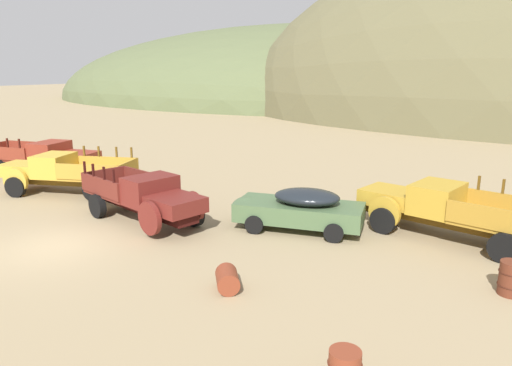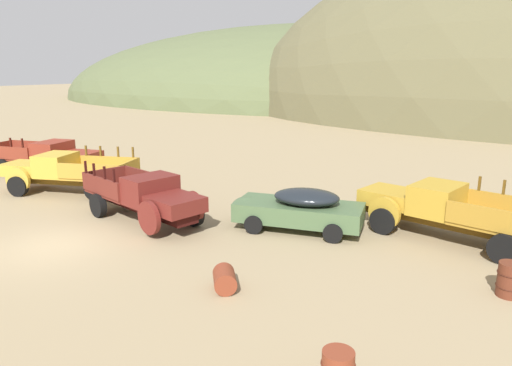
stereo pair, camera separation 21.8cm
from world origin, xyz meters
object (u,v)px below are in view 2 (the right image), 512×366
Objects in this scene: car_weathered_green at (295,208)px; truck_mustard at (440,209)px; truck_oxblood at (150,198)px; truck_rust_red at (52,157)px; oil_drum_by_truck at (510,280)px; oil_drum_tipped at (225,279)px; truck_faded_yellow at (60,172)px.

truck_mustard is (4.77, 1.73, 0.20)m from car_weathered_green.
truck_oxblood is at bearing 34.26° from truck_mustard.
truck_oxblood is (10.63, -3.93, 0.00)m from truck_rust_red.
oil_drum_by_truck is 7.47m from oil_drum_tipped.
truck_rust_red and truck_oxblood have the same top height.
truck_oxblood is 5.57m from car_weathered_green.
car_weathered_green reaches higher than oil_drum_by_truck.
truck_rust_red is 23.25m from oil_drum_by_truck.
oil_drum_tipped is (-6.69, -3.32, -0.15)m from oil_drum_by_truck.
truck_mustard is at bearing 58.51° from oil_drum_tipped.
truck_rust_red is at bearing 170.14° from oil_drum_by_truck.
truck_rust_red is 4.49m from truck_faded_yellow.
truck_faded_yellow is at bearing 158.83° from oil_drum_tipped.
car_weathered_green is at bearing 33.46° from truck_mustard.
car_weathered_green is 5.61× the size of oil_drum_by_truck.
car_weathered_green is at bearing 164.81° from truck_faded_yellow.
truck_faded_yellow is 16.99m from truck_mustard.
oil_drum_by_truck is at bearing 134.74° from truck_mustard.
oil_drum_tipped is at bearing 72.00° from truck_mustard.
car_weathered_green is at bearing 94.20° from oil_drum_tipped.
truck_rust_red is 15.92m from car_weathered_green.
truck_rust_red and truck_mustard have the same top height.
truck_rust_red is at bearing 175.23° from truck_oxblood.
truck_oxblood reaches higher than oil_drum_tipped.
truck_oxblood reaches higher than car_weathered_green.
truck_oxblood is 1.21× the size of car_weathered_green.
truck_mustard is 4.51m from oil_drum_by_truck.
car_weathered_green is 0.75× the size of truck_mustard.
truck_rust_red is 1.00× the size of truck_mustard.
truck_faded_yellow is 19.22m from oil_drum_by_truck.
truck_rust_red is 7.52× the size of oil_drum_by_truck.
truck_oxblood is at bearing -32.21° from truck_rust_red.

